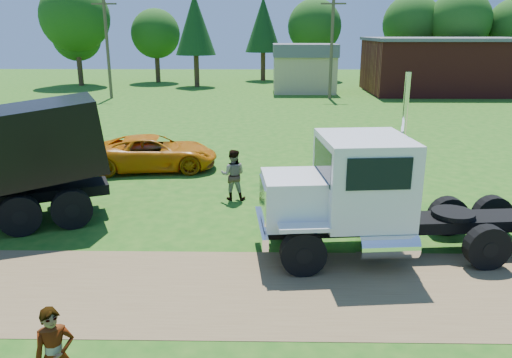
{
  "coord_description": "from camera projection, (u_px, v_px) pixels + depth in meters",
  "views": [
    {
      "loc": [
        0.08,
        -10.78,
        6.04
      ],
      "look_at": [
        -0.18,
        4.0,
        1.6
      ],
      "focal_mm": 35.0,
      "sensor_mm": 36.0,
      "label": 1
    }
  ],
  "objects": [
    {
      "name": "ground",
      "position": [
        260.0,
        290.0,
        12.06
      ],
      "size": [
        140.0,
        140.0,
        0.0
      ],
      "primitive_type": "plane",
      "color": "#1A5412",
      "rests_on": "ground"
    },
    {
      "name": "dirt_track",
      "position": [
        260.0,
        290.0,
        12.06
      ],
      "size": [
        120.0,
        4.2,
        0.01
      ],
      "primitive_type": "cube",
      "color": "brown",
      "rests_on": "ground"
    },
    {
      "name": "white_semi_tractor",
      "position": [
        365.0,
        196.0,
        13.54
      ],
      "size": [
        8.34,
        3.41,
        4.95
      ],
      "rotation": [
        0.0,
        0.0,
        0.09
      ],
      "color": "black",
      "rests_on": "ground"
    },
    {
      "name": "orange_pickup",
      "position": [
        154.0,
        153.0,
        22.24
      ],
      "size": [
        5.82,
        3.22,
        1.54
      ],
      "primitive_type": "imported",
      "rotation": [
        0.0,
        0.0,
        1.69
      ],
      "color": "#C86D09",
      "rests_on": "ground"
    },
    {
      "name": "spectator_a",
      "position": [
        55.0,
        356.0,
        8.2
      ],
      "size": [
        0.76,
        0.66,
        1.76
      ],
      "primitive_type": "imported",
      "rotation": [
        0.0,
        0.0,
        0.45
      ],
      "color": "#999999",
      "rests_on": "ground"
    },
    {
      "name": "spectator_b",
      "position": [
        233.0,
        175.0,
        18.24
      ],
      "size": [
        0.96,
        0.77,
        1.88
      ],
      "primitive_type": "imported",
      "rotation": [
        0.0,
        0.0,
        3.08
      ],
      "color": "#999999",
      "rests_on": "ground"
    },
    {
      "name": "brick_building",
      "position": [
        446.0,
        65.0,
        49.3
      ],
      "size": [
        15.4,
        10.4,
        5.3
      ],
      "color": "maroon",
      "rests_on": "ground"
    },
    {
      "name": "tan_shed",
      "position": [
        304.0,
        68.0,
        49.6
      ],
      "size": [
        6.2,
        5.4,
        4.7
      ],
      "color": "tan",
      "rests_on": "ground"
    },
    {
      "name": "utility_poles",
      "position": [
        332.0,
        45.0,
        44.12
      ],
      "size": [
        42.2,
        0.28,
        9.0
      ],
      "color": "#4F412C",
      "rests_on": "ground"
    },
    {
      "name": "tree_row",
      "position": [
        295.0,
        25.0,
        57.31
      ],
      "size": [
        56.3,
        14.09,
        11.1
      ],
      "color": "#331E15",
      "rests_on": "ground"
    }
  ]
}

